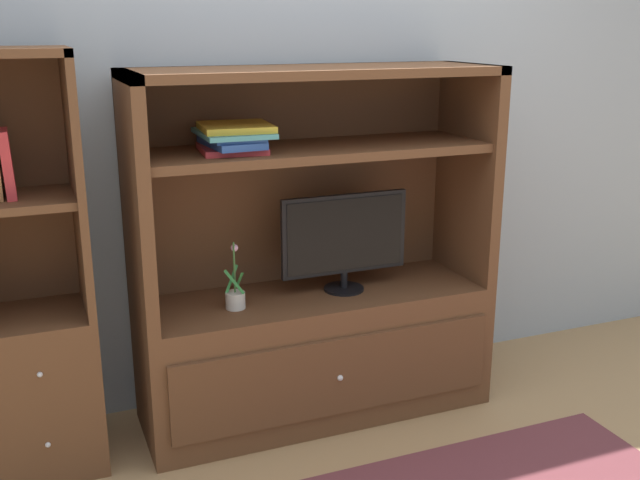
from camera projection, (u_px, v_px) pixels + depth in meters
ground_plane at (353, 454)px, 2.99m from camera, size 8.00×8.00×0.00m
painted_rear_wall at (286, 85)px, 3.26m from camera, size 6.00×0.10×2.80m
media_console at (315, 309)px, 3.22m from camera, size 1.51×0.52×1.50m
tv_monitor at (345, 238)px, 3.16m from camera, size 0.56×0.17×0.42m
potted_plant at (235, 296)px, 3.01m from camera, size 0.09×0.08×0.28m
magazine_stack at (233, 137)px, 2.87m from camera, size 0.29×0.33×0.11m
bookshelf_tall at (36, 334)px, 2.79m from camera, size 0.42×0.40×1.58m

